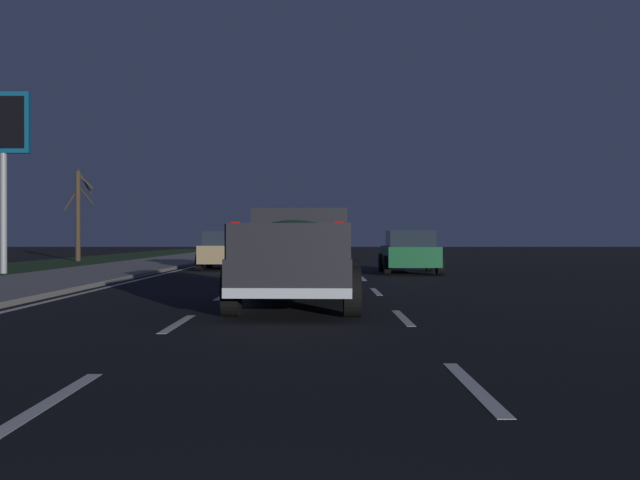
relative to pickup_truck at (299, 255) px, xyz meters
The scene contains 8 objects.
ground 14.04m from the pickup_truck, ahead, with size 144.00×144.00×0.00m, color black.
sidewalk_shoulder 15.89m from the pickup_truck, 28.01° to the left, with size 108.00×4.00×0.12m, color gray.
lane_markings 17.04m from the pickup_truck, 10.47° to the left, with size 108.00×7.04×0.01m.
pickup_truck is the anchor object (origin of this frame).
sedan_tan 16.79m from the pickup_truck, 11.68° to the left, with size 4.42×2.06×1.54m.
sedan_green 13.53m from the pickup_truck, 15.59° to the right, with size 4.44×2.08×1.54m.
gas_price_sign 17.35m from the pickup_truck, 40.45° to the left, with size 0.27×1.90×6.52m.
bare_tree_far 29.84m from the pickup_truck, 25.34° to the left, with size 1.29×1.56×5.05m.
Camera 1 is at (-1.37, -0.40, 1.32)m, focal length 42.63 mm.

